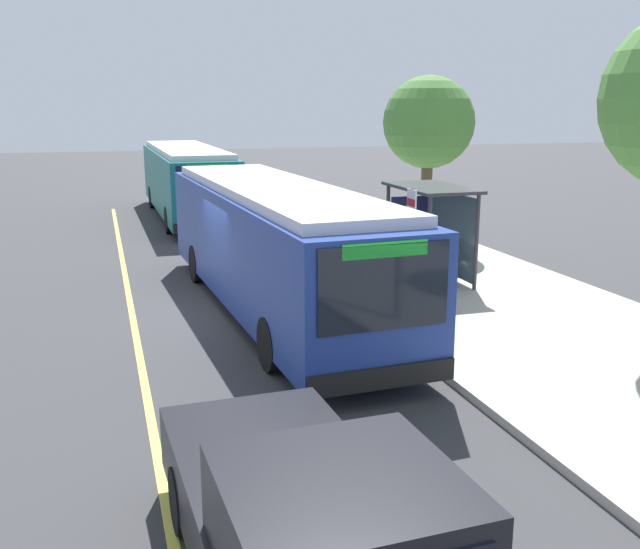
{
  "coord_description": "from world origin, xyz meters",
  "views": [
    {
      "loc": [
        15.89,
        -2.7,
        4.71
      ],
      "look_at": [
        3.43,
        1.11,
        1.59
      ],
      "focal_mm": 40.35,
      "sensor_mm": 36.0,
      "label": 1
    }
  ],
  "objects_px": {
    "route_sign_post": "(411,235)",
    "pedestrian_commuter": "(419,267)",
    "transit_bus_second": "(187,179)",
    "pickup_truck": "(313,539)",
    "transit_bus_main": "(275,243)",
    "waiting_bench": "(426,260)"
  },
  "relations": [
    {
      "from": "transit_bus_main",
      "to": "transit_bus_second",
      "type": "height_order",
      "value": "same"
    },
    {
      "from": "route_sign_post",
      "to": "pedestrian_commuter",
      "type": "height_order",
      "value": "route_sign_post"
    },
    {
      "from": "route_sign_post",
      "to": "pedestrian_commuter",
      "type": "distance_m",
      "value": 1.05
    },
    {
      "from": "transit_bus_second",
      "to": "pickup_truck",
      "type": "xyz_separation_m",
      "value": [
        24.76,
        -1.85,
        -0.76
      ]
    },
    {
      "from": "transit_bus_second",
      "to": "pickup_truck",
      "type": "distance_m",
      "value": 24.84
    },
    {
      "from": "pickup_truck",
      "to": "route_sign_post",
      "type": "xyz_separation_m",
      "value": [
        -8.41,
        4.7,
        1.1
      ]
    },
    {
      "from": "waiting_bench",
      "to": "route_sign_post",
      "type": "relative_size",
      "value": 0.57
    },
    {
      "from": "pickup_truck",
      "to": "route_sign_post",
      "type": "height_order",
      "value": "route_sign_post"
    },
    {
      "from": "pickup_truck",
      "to": "route_sign_post",
      "type": "distance_m",
      "value": 9.7
    },
    {
      "from": "transit_bus_main",
      "to": "waiting_bench",
      "type": "height_order",
      "value": "transit_bus_main"
    },
    {
      "from": "transit_bus_main",
      "to": "pedestrian_commuter",
      "type": "relative_size",
      "value": 6.98
    },
    {
      "from": "transit_bus_second",
      "to": "waiting_bench",
      "type": "height_order",
      "value": "transit_bus_second"
    },
    {
      "from": "transit_bus_main",
      "to": "waiting_bench",
      "type": "distance_m",
      "value": 4.85
    },
    {
      "from": "transit_bus_main",
      "to": "transit_bus_second",
      "type": "relative_size",
      "value": 1.02
    },
    {
      "from": "pedestrian_commuter",
      "to": "transit_bus_main",
      "type": "bearing_deg",
      "value": -110.81
    },
    {
      "from": "pickup_truck",
      "to": "waiting_bench",
      "type": "xyz_separation_m",
      "value": [
        -11.56,
        6.58,
        -0.22
      ]
    },
    {
      "from": "transit_bus_main",
      "to": "pickup_truck",
      "type": "xyz_separation_m",
      "value": [
        10.04,
        -2.08,
        -0.76
      ]
    },
    {
      "from": "route_sign_post",
      "to": "pedestrian_commuter",
      "type": "xyz_separation_m",
      "value": [
        -0.47,
        0.42,
        -0.84
      ]
    },
    {
      "from": "transit_bus_main",
      "to": "pickup_truck",
      "type": "relative_size",
      "value": 2.15
    },
    {
      "from": "transit_bus_second",
      "to": "pedestrian_commuter",
      "type": "bearing_deg",
      "value": 11.64
    },
    {
      "from": "transit_bus_second",
      "to": "route_sign_post",
      "type": "relative_size",
      "value": 4.14
    },
    {
      "from": "pickup_truck",
      "to": "waiting_bench",
      "type": "distance_m",
      "value": 13.3
    }
  ]
}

